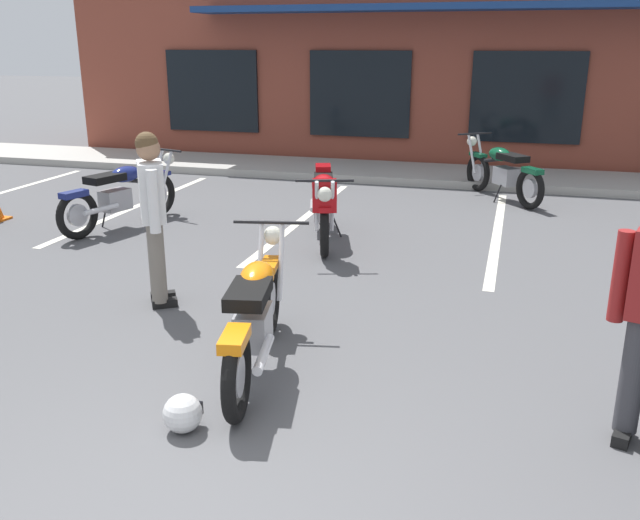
# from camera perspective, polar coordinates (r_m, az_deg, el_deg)

# --- Properties ---
(ground_plane) EXTENTS (80.00, 80.00, 0.00)m
(ground_plane) POSITION_cam_1_polar(r_m,az_deg,el_deg) (6.58, 1.56, -4.00)
(ground_plane) COLOR #515154
(sidewalk_kerb) EXTENTS (22.00, 1.80, 0.14)m
(sidewalk_kerb) POSITION_cam_1_polar(r_m,az_deg,el_deg) (13.07, 9.25, 7.11)
(sidewalk_kerb) COLOR #A8A59E
(sidewalk_kerb) RESTS_ON ground_plane
(brick_storefront_building) EXTENTS (16.27, 6.52, 3.87)m
(brick_storefront_building) POSITION_cam_1_polar(r_m,az_deg,el_deg) (16.67, 11.33, 15.74)
(brick_storefront_building) COLOR brown
(brick_storefront_building) RESTS_ON ground_plane
(painted_stall_lines) EXTENTS (13.84, 4.80, 0.01)m
(painted_stall_lines) POSITION_cam_1_polar(r_m,az_deg,el_deg) (9.60, 6.49, 2.97)
(painted_stall_lines) COLOR silver
(painted_stall_lines) RESTS_ON ground_plane
(motorcycle_foreground_classic) EXTENTS (0.82, 2.09, 0.98)m
(motorcycle_foreground_classic) POSITION_cam_1_polar(r_m,az_deg,el_deg) (5.23, -5.44, -4.55)
(motorcycle_foreground_classic) COLOR black
(motorcycle_foreground_classic) RESTS_ON ground_plane
(motorcycle_silver_naked) EXTENTS (0.91, 2.06, 0.98)m
(motorcycle_silver_naked) POSITION_cam_1_polar(r_m,az_deg,el_deg) (9.74, -16.40, 5.34)
(motorcycle_silver_naked) COLOR black
(motorcycle_silver_naked) RESTS_ON ground_plane
(motorcycle_blue_standard) EXTENTS (0.95, 2.06, 0.98)m
(motorcycle_blue_standard) POSITION_cam_1_polar(r_m,az_deg,el_deg) (8.55, 0.30, 4.86)
(motorcycle_blue_standard) COLOR black
(motorcycle_blue_standard) RESTS_ON ground_plane
(motorcycle_green_cafe_racer) EXTENTS (1.46, 1.80, 0.98)m
(motorcycle_green_cafe_racer) POSITION_cam_1_polar(r_m,az_deg,el_deg) (11.44, 15.10, 7.23)
(motorcycle_green_cafe_racer) COLOR black
(motorcycle_green_cafe_racer) RESTS_ON ground_plane
(person_by_back_row) EXTENTS (0.42, 0.56, 1.68)m
(person_by_back_row) POSITION_cam_1_polar(r_m,az_deg,el_deg) (6.57, -13.88, 4.16)
(person_by_back_row) COLOR black
(person_by_back_row) RESTS_ON ground_plane
(helmet_on_pavement) EXTENTS (0.26, 0.26, 0.26)m
(helmet_on_pavement) POSITION_cam_1_polar(r_m,az_deg,el_deg) (4.64, -11.46, -12.51)
(helmet_on_pavement) COLOR silver
(helmet_on_pavement) RESTS_ON ground_plane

